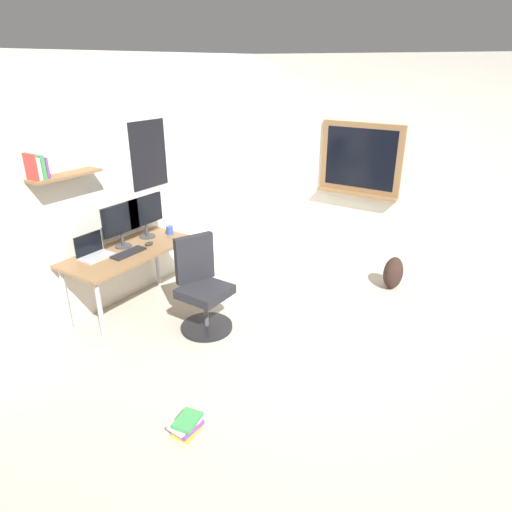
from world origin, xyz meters
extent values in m
plane|color=#ADA393|center=(0.00, 0.00, 0.00)|extent=(5.20, 5.20, 0.00)
cube|color=silver|center=(0.00, 2.45, 1.30)|extent=(5.00, 0.10, 2.60)
cube|color=olive|center=(-0.84, 2.30, 1.55)|extent=(0.68, 0.20, 0.02)
cube|color=black|center=(0.29, 2.39, 1.55)|extent=(0.52, 0.01, 0.74)
cube|color=#C63833|center=(-1.13, 2.33, 1.68)|extent=(0.03, 0.14, 0.23)
cube|color=silver|center=(-1.10, 2.33, 1.66)|extent=(0.03, 0.14, 0.19)
cube|color=#3D934C|center=(-1.06, 2.33, 1.66)|extent=(0.04, 0.14, 0.20)
cube|color=#7A3D99|center=(-1.02, 2.33, 1.65)|extent=(0.02, 0.14, 0.18)
cube|color=silver|center=(2.45, 0.00, 1.30)|extent=(0.10, 5.00, 2.60)
cube|color=olive|center=(2.38, 0.72, 1.35)|extent=(0.04, 1.10, 0.90)
cube|color=black|center=(2.37, 0.72, 1.35)|extent=(0.01, 0.94, 0.76)
cube|color=olive|center=(2.34, 0.72, 0.89)|extent=(0.12, 1.10, 0.03)
cube|color=olive|center=(-0.43, 2.05, 0.71)|extent=(1.36, 0.64, 0.03)
cylinder|color=#B7B7BC|center=(-1.05, 1.79, 0.35)|extent=(0.04, 0.04, 0.70)
cylinder|color=#B7B7BC|center=(0.18, 1.79, 0.35)|extent=(0.04, 0.04, 0.70)
cylinder|color=#B7B7BC|center=(-1.05, 2.31, 0.35)|extent=(0.04, 0.04, 0.70)
cylinder|color=#B7B7BC|center=(0.18, 2.31, 0.35)|extent=(0.04, 0.04, 0.70)
cylinder|color=black|center=(-0.27, 1.19, 0.02)|extent=(0.52, 0.52, 0.04)
cylinder|color=#4C4C51|center=(-0.27, 1.19, 0.21)|extent=(0.05, 0.05, 0.34)
cube|color=#232328|center=(-0.27, 1.19, 0.42)|extent=(0.44, 0.44, 0.09)
cube|color=#232328|center=(-0.19, 1.38, 0.71)|extent=(0.40, 0.22, 0.48)
cube|color=#ADAFB5|center=(-0.74, 2.16, 0.74)|extent=(0.31, 0.21, 0.02)
cube|color=black|center=(-0.74, 2.26, 0.85)|extent=(0.31, 0.01, 0.21)
cylinder|color=#38383D|center=(-0.40, 2.16, 0.74)|extent=(0.17, 0.17, 0.01)
cylinder|color=#38383D|center=(-0.40, 2.16, 0.81)|extent=(0.03, 0.03, 0.14)
cube|color=black|center=(-0.40, 2.15, 1.04)|extent=(0.46, 0.02, 0.31)
cylinder|color=#38383D|center=(-0.06, 2.16, 0.74)|extent=(0.17, 0.17, 0.01)
cylinder|color=#38383D|center=(-0.06, 2.16, 0.81)|extent=(0.03, 0.03, 0.14)
cube|color=black|center=(-0.06, 2.15, 1.04)|extent=(0.46, 0.02, 0.31)
cube|color=black|center=(-0.50, 1.97, 0.74)|extent=(0.37, 0.13, 0.02)
ellipsoid|color=#262628|center=(-0.22, 1.97, 0.75)|extent=(0.10, 0.06, 0.03)
cylinder|color=#334CA5|center=(0.14, 2.02, 0.78)|extent=(0.08, 0.08, 0.09)
ellipsoid|color=black|center=(1.67, -0.08, 0.20)|extent=(0.32, 0.22, 0.39)
cube|color=gold|center=(-1.43, 0.42, 0.02)|extent=(0.22, 0.17, 0.04)
cube|color=#7A3D99|center=(-1.43, 0.42, 0.05)|extent=(0.22, 0.16, 0.03)
cube|color=silver|center=(-1.45, 0.43, 0.08)|extent=(0.22, 0.16, 0.02)
cube|color=#3D934C|center=(-1.43, 0.41, 0.11)|extent=(0.23, 0.19, 0.03)
camera|label=1|loc=(-3.26, -1.40, 2.50)|focal=31.66mm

